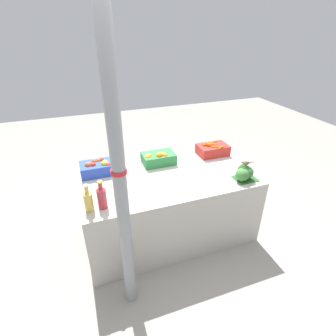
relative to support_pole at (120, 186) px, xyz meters
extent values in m
plane|color=gray|center=(0.59, 0.68, -1.17)|extent=(10.00, 10.00, 0.00)
cube|color=#B7B2A8|center=(0.59, 0.68, -0.80)|extent=(1.79, 0.95, 0.75)
cylinder|color=gray|center=(0.00, 0.00, 0.00)|extent=(0.10, 0.10, 2.34)
cylinder|color=red|center=(0.00, 0.00, 0.12)|extent=(0.11, 0.11, 0.03)
cube|color=#2847B7|center=(-0.08, 0.99, -0.36)|extent=(0.36, 0.23, 0.12)
sphere|color=red|center=(-0.12, 0.96, -0.30)|extent=(0.06, 0.06, 0.06)
sphere|color=#BC562D|center=(-0.10, 1.05, -0.31)|extent=(0.06, 0.06, 0.06)
sphere|color=red|center=(-0.03, 1.06, -0.31)|extent=(0.07, 0.07, 0.07)
sphere|color=#9EBC42|center=(-0.01, 0.95, -0.30)|extent=(0.07, 0.07, 0.07)
sphere|color=#BC562D|center=(-0.06, 1.05, -0.31)|extent=(0.06, 0.06, 0.06)
sphere|color=red|center=(0.03, 0.92, -0.31)|extent=(0.06, 0.06, 0.06)
sphere|color=#BC562D|center=(-0.17, 0.97, -0.30)|extent=(0.08, 0.08, 0.08)
sphere|color=#9EBC42|center=(0.00, 0.96, -0.30)|extent=(0.08, 0.08, 0.08)
cube|color=#2D8442|center=(0.59, 0.99, -0.36)|extent=(0.36, 0.23, 0.12)
sphere|color=orange|center=(0.64, 0.93, -0.31)|extent=(0.07, 0.07, 0.07)
sphere|color=orange|center=(0.47, 0.97, -0.32)|extent=(0.08, 0.08, 0.08)
sphere|color=orange|center=(0.60, 0.97, -0.32)|extent=(0.08, 0.08, 0.08)
sphere|color=orange|center=(0.63, 0.94, -0.31)|extent=(0.08, 0.08, 0.08)
sphere|color=orange|center=(0.46, 0.96, -0.32)|extent=(0.08, 0.08, 0.08)
sphere|color=orange|center=(0.58, 0.94, -0.30)|extent=(0.07, 0.07, 0.07)
cube|color=red|center=(1.27, 0.99, -0.36)|extent=(0.36, 0.23, 0.12)
cone|color=orange|center=(1.25, 1.02, -0.28)|extent=(0.14, 0.05, 0.03)
cone|color=orange|center=(1.23, 1.02, -0.29)|extent=(0.16, 0.04, 0.03)
cone|color=orange|center=(1.33, 1.07, -0.29)|extent=(0.15, 0.05, 0.03)
cone|color=orange|center=(1.27, 0.97, -0.28)|extent=(0.17, 0.06, 0.03)
cone|color=orange|center=(1.29, 0.92, -0.30)|extent=(0.14, 0.06, 0.02)
cone|color=orange|center=(1.35, 0.90, -0.29)|extent=(0.16, 0.08, 0.03)
cube|color=#2D602D|center=(1.31, 0.37, -0.42)|extent=(0.22, 0.18, 0.01)
ellipsoid|color=#387033|center=(1.29, 0.40, -0.34)|extent=(0.10, 0.10, 0.15)
cylinder|color=#B2C693|center=(1.29, 0.40, -0.40)|extent=(0.03, 0.03, 0.02)
ellipsoid|color=#387033|center=(1.31, 0.36, -0.34)|extent=(0.14, 0.14, 0.13)
cylinder|color=#B2C693|center=(1.31, 0.36, -0.40)|extent=(0.03, 0.03, 0.02)
ellipsoid|color=#427F3D|center=(1.25, 0.34, -0.34)|extent=(0.14, 0.14, 0.13)
cylinder|color=#B2C693|center=(1.25, 0.34, -0.40)|extent=(0.03, 0.03, 0.02)
ellipsoid|color=#2D602D|center=(1.31, 0.37, -0.34)|extent=(0.11, 0.11, 0.14)
cylinder|color=#B2C693|center=(1.31, 0.37, -0.40)|extent=(0.03, 0.03, 0.02)
cylinder|color=gold|center=(-0.22, 0.38, -0.34)|extent=(0.07, 0.07, 0.16)
cone|color=gold|center=(-0.22, 0.38, -0.25)|extent=(0.07, 0.07, 0.03)
cylinder|color=gold|center=(-0.22, 0.38, -0.21)|extent=(0.03, 0.03, 0.05)
cylinder|color=silver|center=(-0.22, 0.38, -0.18)|extent=(0.04, 0.04, 0.01)
cylinder|color=#B2333D|center=(-0.11, 0.38, -0.33)|extent=(0.08, 0.08, 0.18)
cone|color=#B2333D|center=(-0.11, 0.38, -0.23)|extent=(0.08, 0.08, 0.02)
cylinder|color=#B2333D|center=(-0.11, 0.38, -0.19)|extent=(0.04, 0.04, 0.05)
cylinder|color=gold|center=(-0.11, 0.38, -0.16)|extent=(0.04, 0.04, 0.01)
cube|color=#4C3D2D|center=(1.30, 0.37, -0.26)|extent=(0.02, 0.02, 0.01)
ellipsoid|color=#7A664C|center=(1.30, 0.37, -0.24)|extent=(0.08, 0.05, 0.04)
sphere|color=#897556|center=(1.26, 0.38, -0.23)|extent=(0.03, 0.03, 0.03)
cone|color=#4C3D28|center=(1.25, 0.38, -0.23)|extent=(0.01, 0.01, 0.01)
cube|color=#7A664C|center=(1.35, 0.36, -0.23)|extent=(0.04, 0.02, 0.01)
camera|label=1|loc=(-0.20, -1.51, 0.96)|focal=28.00mm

